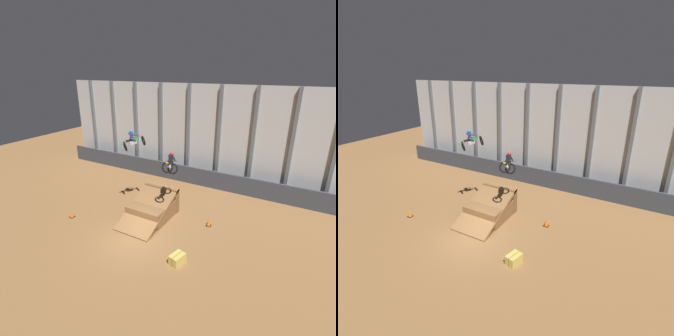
% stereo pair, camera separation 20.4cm
% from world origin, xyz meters
% --- Properties ---
extents(ground_plane, '(60.00, 60.00, 0.00)m').
position_xyz_m(ground_plane, '(0.00, 0.00, 0.00)').
color(ground_plane, olive).
extents(arena_back_wall, '(32.00, 0.40, 9.14)m').
position_xyz_m(arena_back_wall, '(-0.00, 11.24, 4.57)').
color(arena_back_wall, silver).
rests_on(arena_back_wall, ground_plane).
extents(lower_barrier, '(31.36, 0.20, 1.66)m').
position_xyz_m(lower_barrier, '(0.00, 9.90, 0.83)').
color(lower_barrier, '#383D47').
rests_on(lower_barrier, ground_plane).
extents(dirt_ramp, '(2.81, 4.55, 2.10)m').
position_xyz_m(dirt_ramp, '(-0.53, 3.16, 0.71)').
color(dirt_ramp, brown).
rests_on(dirt_ramp, ground_plane).
extents(rider_bike_left_air, '(1.60, 1.72, 1.59)m').
position_xyz_m(rider_bike_left_air, '(-2.33, 3.45, 5.50)').
color(rider_bike_left_air, black).
extents(rider_bike_right_air, '(1.10, 1.80, 1.66)m').
position_xyz_m(rider_bike_right_air, '(1.23, 2.56, 4.58)').
color(rider_bike_right_air, black).
extents(traffic_cone_near_ramp, '(0.36, 0.36, 0.58)m').
position_xyz_m(traffic_cone_near_ramp, '(-5.69, -0.07, 0.28)').
color(traffic_cone_near_ramp, black).
rests_on(traffic_cone_near_ramp, ground_plane).
extents(traffic_cone_arena_edge, '(0.36, 0.36, 0.58)m').
position_xyz_m(traffic_cone_arena_edge, '(3.60, 3.84, 0.28)').
color(traffic_cone_arena_edge, black).
rests_on(traffic_cone_arena_edge, ground_plane).
extents(hay_bale_trackside, '(0.79, 1.01, 0.57)m').
position_xyz_m(hay_bale_trackside, '(3.42, -0.60, 0.28)').
color(hay_bale_trackside, '#CCB751').
rests_on(hay_bale_trackside, ground_plane).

